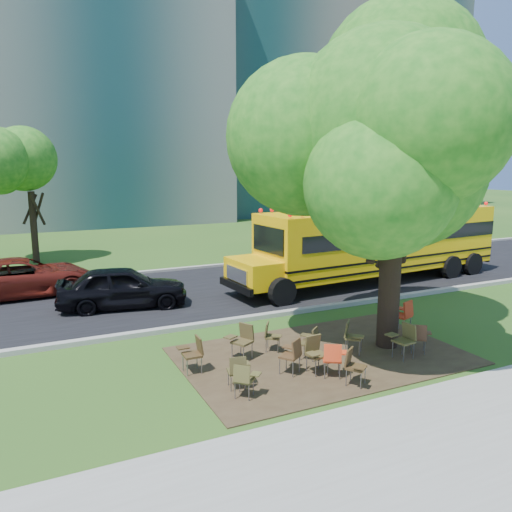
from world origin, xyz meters
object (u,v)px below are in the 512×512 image
chair_11 (311,340)px  main_tree (396,148)px  chair_5 (354,364)px  chair_6 (404,337)px  black_car (123,287)px  chair_13 (404,313)px  chair_3 (315,351)px  chair_12 (352,334)px  chair_2 (292,353)px  chair_10 (271,334)px  chair_9 (242,338)px  chair_7 (419,335)px  bg_car_red (24,277)px  chair_4 (333,356)px  chair_0 (238,369)px  chair_1 (245,377)px  school_bus (379,240)px  chair_8 (194,351)px

chair_11 → main_tree: bearing=-42.7°
chair_5 → chair_6: 2.21m
chair_11 → black_car: (-3.27, 6.64, 0.20)m
chair_13 → chair_3: bearing=-179.6°
chair_5 → chair_12: (1.08, 1.55, 0.02)m
chair_2 → chair_10: bearing=47.8°
chair_9 → chair_10: (0.86, 0.13, -0.08)m
chair_7 → main_tree: bearing=155.4°
main_tree → chair_13: 4.75m
chair_2 → chair_7: bearing=-38.8°
black_car → chair_7: bearing=-131.7°
chair_13 → bg_car_red: bg_car_red is taller
chair_3 → chair_4: chair_3 is taller
chair_0 → black_car: black_car is taller
chair_0 → chair_13: size_ratio=0.80×
chair_1 → chair_2: bearing=66.4°
chair_4 → chair_7: chair_4 is taller
school_bus → chair_0: bearing=-147.8°
chair_8 → chair_5: bearing=-125.9°
school_bus → chair_2: (-7.91, -6.71, -1.19)m
chair_1 → chair_3: (2.00, 0.48, 0.07)m
bg_car_red → chair_6: bearing=-145.3°
chair_10 → bg_car_red: size_ratio=0.15×
chair_1 → chair_5: bearing=32.1°
chair_8 → chair_11: (2.84, -0.51, -0.02)m
main_tree → chair_2: 5.63m
main_tree → black_car: main_tree is taller
chair_0 → chair_5: 2.50m
chair_2 → chair_13: bearing=-19.4°
chair_0 → chair_12: size_ratio=0.91×
chair_0 → chair_11: (2.28, 0.76, 0.04)m
school_bus → bg_car_red: size_ratio=2.39×
chair_1 → black_car: bearing=139.6°
main_tree → chair_11: size_ratio=10.47×
chair_8 → chair_13: chair_13 is taller
chair_5 → bg_car_red: bg_car_red is taller
school_bus → chair_13: 6.73m
chair_5 → chair_10: chair_5 is taller
school_bus → chair_3: 10.17m
chair_2 → chair_13: chair_13 is taller
main_tree → school_bus: size_ratio=0.71×
school_bus → chair_0: 11.68m
chair_5 → chair_13: bearing=177.1°
chair_4 → black_car: bearing=143.3°
chair_0 → chair_3: bearing=12.4°
chair_3 → black_car: black_car is taller
main_tree → chair_1: size_ratio=11.45×
chair_10 → bg_car_red: bg_car_red is taller
chair_11 → black_car: bearing=75.2°
school_bus → chair_12: 8.71m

